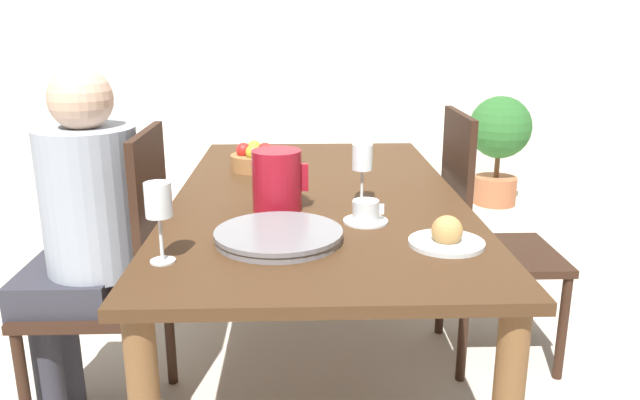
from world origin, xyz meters
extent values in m
plane|color=beige|center=(0.00, 0.00, 0.00)|extent=(20.00, 20.00, 0.00)
cube|color=silver|center=(0.00, 2.98, 1.30)|extent=(10.00, 0.06, 2.60)
cube|color=#472D19|center=(0.00, 0.00, 0.73)|extent=(0.93, 1.71, 0.03)
cylinder|color=brown|center=(-0.40, 0.79, 0.36)|extent=(0.07, 0.07, 0.72)
cylinder|color=brown|center=(0.40, 0.79, 0.36)|extent=(0.07, 0.07, 0.72)
cylinder|color=#331E14|center=(-0.91, -0.30, 0.21)|extent=(0.04, 0.04, 0.41)
cylinder|color=#331E14|center=(-0.91, 0.07, 0.21)|extent=(0.04, 0.04, 0.41)
cylinder|color=#331E14|center=(-0.54, -0.30, 0.21)|extent=(0.04, 0.04, 0.41)
cylinder|color=#331E14|center=(-0.54, 0.07, 0.21)|extent=(0.04, 0.04, 0.41)
cube|color=#331E14|center=(-0.72, -0.11, 0.43)|extent=(0.42, 0.42, 0.03)
cube|color=#331E14|center=(-0.53, -0.11, 0.71)|extent=(0.03, 0.39, 0.54)
cylinder|color=#331E14|center=(0.91, 0.42, 0.21)|extent=(0.04, 0.04, 0.41)
cylinder|color=#331E14|center=(0.91, 0.05, 0.21)|extent=(0.04, 0.04, 0.41)
cylinder|color=#331E14|center=(0.54, 0.42, 0.21)|extent=(0.04, 0.04, 0.41)
cylinder|color=#331E14|center=(0.54, 0.05, 0.21)|extent=(0.04, 0.04, 0.41)
cube|color=#331E14|center=(0.72, 0.24, 0.43)|extent=(0.42, 0.42, 0.03)
cube|color=#331E14|center=(0.53, 0.24, 0.71)|extent=(0.03, 0.39, 0.54)
cylinder|color=#33333D|center=(-0.87, -0.21, 0.22)|extent=(0.09, 0.09, 0.44)
cylinder|color=#33333D|center=(-0.87, -0.05, 0.22)|extent=(0.09, 0.09, 0.44)
cube|color=#33333D|center=(-0.79, -0.13, 0.49)|extent=(0.30, 0.34, 0.11)
cylinder|color=#9EA8B7|center=(-0.70, -0.13, 0.76)|extent=(0.30, 0.30, 0.46)
sphere|color=#D6AD8E|center=(-0.70, -0.13, 1.08)|extent=(0.19, 0.19, 0.19)
cylinder|color=#D6AD8E|center=(-0.80, 0.08, 0.88)|extent=(0.25, 0.06, 0.20)
cylinder|color=#A31423|center=(-0.13, -0.18, 0.84)|extent=(0.15, 0.15, 0.18)
cube|color=#A31423|center=(-0.04, -0.18, 0.85)|extent=(0.02, 0.02, 0.08)
cone|color=#A31423|center=(-0.19, -0.18, 0.91)|extent=(0.04, 0.04, 0.04)
cylinder|color=white|center=(0.13, -0.13, 0.75)|extent=(0.06, 0.06, 0.00)
cylinder|color=white|center=(0.13, -0.13, 0.81)|extent=(0.01, 0.01, 0.10)
cylinder|color=white|center=(0.13, -0.13, 0.90)|extent=(0.06, 0.06, 0.08)
cylinder|color=white|center=(-0.39, -0.60, 0.75)|extent=(0.06, 0.06, 0.00)
cylinder|color=white|center=(-0.39, -0.60, 0.81)|extent=(0.01, 0.01, 0.11)
cylinder|color=white|center=(-0.39, -0.60, 0.90)|extent=(0.06, 0.06, 0.08)
cylinder|color=red|center=(-0.39, -0.60, 0.88)|extent=(0.05, 0.05, 0.05)
cylinder|color=silver|center=(0.13, -0.32, 0.75)|extent=(0.13, 0.13, 0.01)
cylinder|color=silver|center=(0.13, -0.32, 0.78)|extent=(0.08, 0.08, 0.06)
cube|color=silver|center=(0.17, -0.32, 0.79)|extent=(0.01, 0.01, 0.03)
cylinder|color=silver|center=(-0.11, 0.14, 0.75)|extent=(0.13, 0.13, 0.01)
cylinder|color=silver|center=(-0.11, 0.14, 0.78)|extent=(0.08, 0.08, 0.06)
cube|color=silver|center=(-0.07, 0.14, 0.79)|extent=(0.01, 0.01, 0.03)
cylinder|color=gray|center=(-0.11, -0.47, 0.76)|extent=(0.33, 0.33, 0.02)
cylinder|color=gray|center=(-0.11, -0.47, 0.77)|extent=(0.33, 0.33, 0.01)
cylinder|color=silver|center=(0.31, -0.51, 0.75)|extent=(0.19, 0.19, 0.01)
sphere|color=tan|center=(0.31, -0.51, 0.79)|extent=(0.08, 0.08, 0.08)
cylinder|color=#9E6B3D|center=(-0.23, 0.34, 0.78)|extent=(0.18, 0.18, 0.06)
sphere|color=red|center=(-0.19, 0.34, 0.83)|extent=(0.06, 0.06, 0.06)
sphere|color=gold|center=(-0.23, 0.38, 0.83)|extent=(0.06, 0.06, 0.06)
sphere|color=red|center=(-0.27, 0.34, 0.83)|extent=(0.06, 0.06, 0.06)
sphere|color=gold|center=(-0.23, 0.30, 0.83)|extent=(0.06, 0.06, 0.06)
cylinder|color=#A8603D|center=(1.37, 2.35, 0.10)|extent=(0.30, 0.30, 0.20)
cylinder|color=brown|center=(1.37, 2.35, 0.29)|extent=(0.04, 0.04, 0.18)
sphere|color=#2D6B2D|center=(1.37, 2.35, 0.57)|extent=(0.44, 0.44, 0.44)
camera|label=1|loc=(-0.06, -2.00, 1.30)|focal=35.00mm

